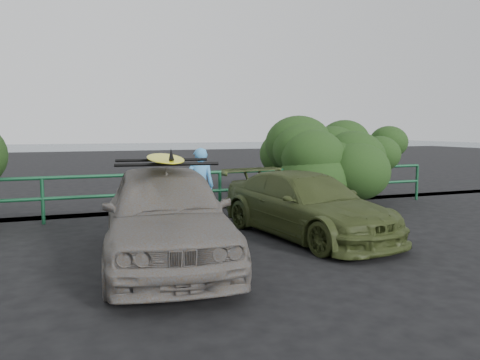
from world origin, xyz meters
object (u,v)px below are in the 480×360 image
object	(u,v)px
man	(200,186)
olive_vehicle	(306,205)
guardrail	(180,194)
sedan	(165,214)
surfboard	(165,158)

from	to	relation	value
man	olive_vehicle	bearing A→B (deg)	143.24
guardrail	man	distance (m)	1.23
olive_vehicle	man	bearing A→B (deg)	121.24
sedan	surfboard	distance (m)	0.85
man	surfboard	distance (m)	3.03
guardrail	olive_vehicle	size ratio (longest dim) A/B	3.35
guardrail	surfboard	xyz separation A→B (m)	(-1.12, -3.81, 1.09)
guardrail	man	size ratio (longest dim) A/B	8.50
olive_vehicle	surfboard	bearing A→B (deg)	-174.02
olive_vehicle	man	xyz separation A→B (m)	(-1.58, 1.80, 0.22)
man	sedan	bearing A→B (deg)	75.77
olive_vehicle	man	distance (m)	2.41
olive_vehicle	surfboard	xyz separation A→B (m)	(-2.87, -0.83, 1.00)
man	guardrail	bearing A→B (deg)	-69.89
guardrail	man	bearing A→B (deg)	-81.74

